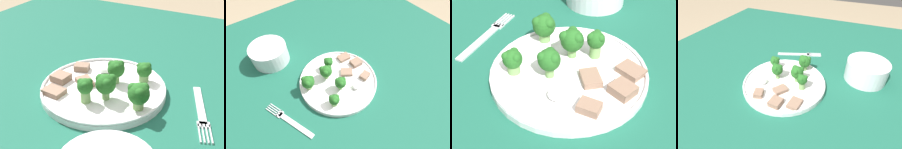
{
  "view_description": "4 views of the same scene",
  "coord_description": "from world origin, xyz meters",
  "views": [
    {
      "loc": [
        -0.26,
        0.52,
        1.07
      ],
      "look_at": [
        0.01,
        0.03,
        0.76
      ],
      "focal_mm": 50.0,
      "sensor_mm": 36.0,
      "label": 1
    },
    {
      "loc": [
        -0.18,
        -0.26,
        1.22
      ],
      "look_at": [
        0.03,
        0.02,
        0.75
      ],
      "focal_mm": 28.0,
      "sensor_mm": 36.0,
      "label": 2
    },
    {
      "loc": [
        0.32,
        -0.28,
        1.06
      ],
      "look_at": [
        0.04,
        0.0,
        0.73
      ],
      "focal_mm": 50.0,
      "sensor_mm": 36.0,
      "label": 3
    },
    {
      "loc": [
        0.44,
        0.22,
        1.09
      ],
      "look_at": [
        0.02,
        0.04,
        0.75
      ],
      "focal_mm": 28.0,
      "sensor_mm": 36.0,
      "label": 4
    }
  ],
  "objects": [
    {
      "name": "ground_plane",
      "position": [
        0.0,
        0.0,
        0.0
      ],
      "size": [
        8.0,
        8.0,
        0.0
      ],
      "primitive_type": "plane",
      "color": "#9E896B"
    },
    {
      "name": "table",
      "position": [
        0.0,
        0.0,
        0.63
      ],
      "size": [
        1.32,
        1.19,
        0.7
      ],
      "color": "#195642",
      "rests_on": "ground_plane"
    },
    {
      "name": "dinner_plate",
      "position": [
        0.03,
        0.02,
        0.71
      ],
      "size": [
        0.27,
        0.27,
        0.02
      ],
      "color": "white",
      "rests_on": "table"
    },
    {
      "name": "fork",
      "position": [
        -0.17,
        -0.0,
        0.71
      ],
      "size": [
        0.08,
        0.18,
        0.0
      ],
      "color": "silver",
      "rests_on": "table"
    },
    {
      "name": "cream_bowl",
      "position": [
        -0.11,
        0.27,
        0.74
      ],
      "size": [
        0.14,
        0.14,
        0.07
      ],
      "color": "silver",
      "rests_on": "table"
    },
    {
      "name": "broccoli_floret_near_rim_left",
      "position": [
        0.02,
        -0.01,
        0.75
      ],
      "size": [
        0.04,
        0.04,
        0.05
      ],
      "color": "#709E56",
      "rests_on": "dinner_plate"
    },
    {
      "name": "broccoli_floret_center_left",
      "position": [
        -0.03,
        -0.04,
        0.74
      ],
      "size": [
        0.03,
        0.03,
        0.05
      ],
      "color": "#709E56",
      "rests_on": "dinner_plate"
    },
    {
      "name": "broccoli_floret_back_left",
      "position": [
        -0.06,
        0.06,
        0.75
      ],
      "size": [
        0.04,
        0.04,
        0.06
      ],
      "color": "#709E56",
      "rests_on": "dinner_plate"
    },
    {
      "name": "broccoli_floret_front_left",
      "position": [
        0.01,
        0.06,
        0.75
      ],
      "size": [
        0.04,
        0.04,
        0.06
      ],
      "color": "#709E56",
      "rests_on": "dinner_plate"
    },
    {
      "name": "broccoli_floret_center_back",
      "position": [
        0.04,
        0.09,
        0.75
      ],
      "size": [
        0.03,
        0.03,
        0.05
      ],
      "color": "#709E56",
      "rests_on": "dinner_plate"
    },
    {
      "name": "meat_slice_front_slice",
      "position": [
        0.08,
        0.03,
        0.72
      ],
      "size": [
        0.05,
        0.05,
        0.01
      ],
      "color": "#846651",
      "rests_on": "dinner_plate"
    },
    {
      "name": "meat_slice_middle_slice",
      "position": [
        0.12,
        -0.02,
        0.72
      ],
      "size": [
        0.04,
        0.04,
        0.01
      ],
      "color": "#846651",
      "rests_on": "dinner_plate"
    },
    {
      "name": "meat_slice_rear_slice",
      "position": [
        0.11,
        0.09,
        0.72
      ],
      "size": [
        0.05,
        0.04,
        0.01
      ],
      "color": "#846651",
      "rests_on": "dinner_plate"
    },
    {
      "name": "meat_slice_edge_slice",
      "position": [
        0.13,
        0.04,
        0.72
      ],
      "size": [
        0.04,
        0.04,
        0.02
      ],
      "color": "#846651",
      "rests_on": "dinner_plate"
    },
    {
      "name": "sauce_dollop",
      "position": [
        0.07,
        -0.04,
        0.72
      ],
      "size": [
        0.03,
        0.03,
        0.02
      ],
      "color": "white",
      "rests_on": "dinner_plate"
    }
  ]
}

